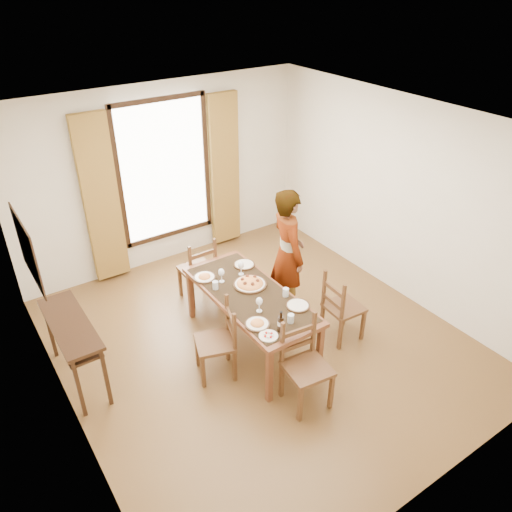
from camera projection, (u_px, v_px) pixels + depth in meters
ground at (260, 341)px, 6.21m from camera, size 5.00×5.00×0.00m
room_shell at (253, 227)px, 5.51m from camera, size 4.60×5.10×2.74m
console_table at (71, 331)px, 5.31m from camera, size 0.38×1.20×0.80m
dining_table at (250, 298)px, 5.82m from camera, size 0.80×1.88×0.76m
chair_west at (218, 343)px, 5.52m from camera, size 0.52×0.52×0.94m
chair_north at (198, 271)px, 6.75m from camera, size 0.43×0.43×0.97m
chair_south at (305, 367)px, 5.16m from camera, size 0.49×0.49×1.00m
chair_east at (342, 309)px, 6.06m from camera, size 0.44×0.44×0.94m
man at (288, 254)px, 6.31m from camera, size 0.83×0.71×1.76m
plate_sw at (257, 323)px, 5.27m from camera, size 0.27×0.27×0.05m
plate_se at (298, 304)px, 5.55m from camera, size 0.27×0.27×0.05m
plate_nw at (204, 276)px, 6.04m from camera, size 0.27×0.27×0.05m
plate_ne at (244, 264)px, 6.29m from camera, size 0.27×0.27×0.05m
pasta_platter at (250, 282)px, 5.90m from camera, size 0.40×0.40×0.10m
caprese_plate at (268, 335)px, 5.11m from camera, size 0.20×0.20×0.04m
wine_glass_a at (259, 304)px, 5.44m from camera, size 0.08×0.08×0.18m
wine_glass_b at (241, 268)px, 6.08m from camera, size 0.08×0.08×0.18m
wine_glass_c at (221, 275)px, 5.94m from camera, size 0.08×0.08×0.18m
tumbler_a at (286, 292)px, 5.71m from camera, size 0.07×0.07×0.10m
tumbler_b at (215, 285)px, 5.84m from camera, size 0.07×0.07×0.10m
tumbler_c at (291, 318)px, 5.30m from camera, size 0.07×0.07×0.10m
wine_bottle at (281, 321)px, 5.14m from camera, size 0.07×0.07×0.25m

